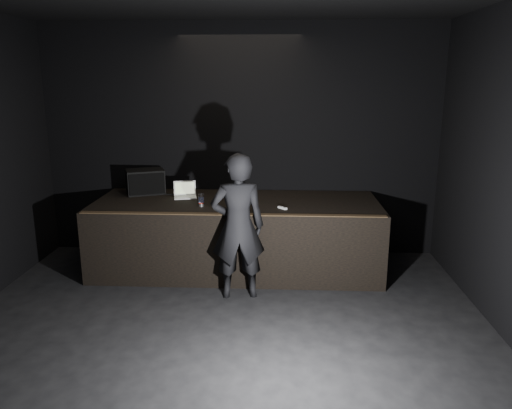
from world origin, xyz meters
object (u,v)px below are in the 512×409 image
Objects in this scene: stage_riser at (237,235)px; beer_can at (201,200)px; stage_monitor at (145,182)px; person at (238,227)px; laptop at (185,193)px.

beer_can reaches higher than stage_riser.
stage_monitor is 1.21m from beer_can.
person is (1.50, -1.37, -0.27)m from stage_monitor.
stage_monitor reaches higher than beer_can.
person is at bearing -66.38° from laptop.
stage_monitor is at bearing -51.80° from person.
beer_can is 0.10× the size of person.
stage_monitor is at bearing 142.30° from beer_can.
stage_monitor is 0.35× the size of person.
beer_can is at bearing -144.97° from stage_riser.
stage_monitor reaches higher than laptop.
person is (0.55, -0.63, -0.18)m from beer_can.
person reaches higher than beer_can.
person is (0.10, -0.95, 0.41)m from stage_riser.
person reaches higher than laptop.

